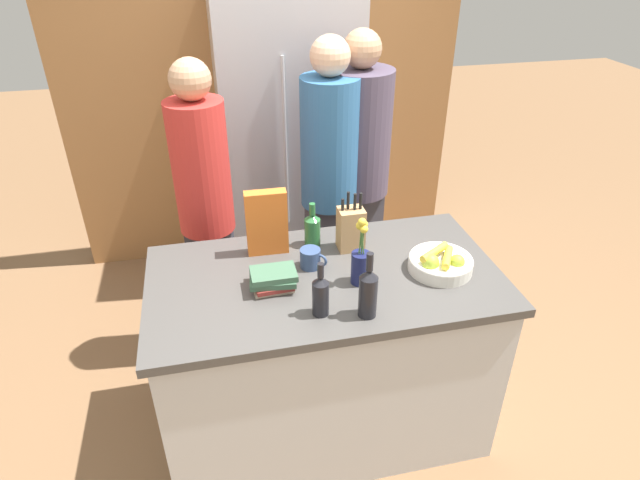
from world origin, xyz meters
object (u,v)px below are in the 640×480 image
at_px(flower_vase, 361,261).
at_px(bottle_wine, 313,229).
at_px(cereal_box, 267,223).
at_px(refrigerator, 288,142).
at_px(knife_block, 351,228).
at_px(person_in_red_tee, 358,168).
at_px(coffee_mug, 311,258).
at_px(book_stack, 273,279).
at_px(bottle_vinegar, 321,294).
at_px(fruit_bowl, 440,263).
at_px(bottle_oil, 368,291).
at_px(person_at_sink, 205,202).
at_px(person_in_blue, 329,178).

relative_size(flower_vase, bottle_wine, 1.43).
bearing_deg(cereal_box, refrigerator, 76.22).
distance_m(knife_block, person_in_red_tee, 0.75).
xyz_separation_m(knife_block, coffee_mug, (-0.21, -0.12, -0.06)).
height_order(knife_block, bottle_wine, knife_block).
bearing_deg(refrigerator, book_stack, -101.95).
bearing_deg(bottle_vinegar, coffee_mug, 84.80).
distance_m(fruit_bowl, person_in_red_tee, 0.98).
bearing_deg(bottle_wine, flower_vase, -69.27).
xyz_separation_m(knife_block, flower_vase, (-0.03, -0.27, -0.00)).
bearing_deg(book_stack, bottle_oil, -37.72).
xyz_separation_m(cereal_box, coffee_mug, (0.17, -0.17, -0.11)).
height_order(flower_vase, bottle_vinegar, flower_vase).
relative_size(person_at_sink, person_in_red_tee, 0.97).
relative_size(coffee_mug, book_stack, 0.56).
distance_m(coffee_mug, bottle_oil, 0.41).
xyz_separation_m(bottle_vinegar, person_at_sink, (-0.40, 0.95, -0.03)).
relative_size(knife_block, bottle_oil, 1.01).
relative_size(fruit_bowl, knife_block, 0.97).
bearing_deg(bottle_oil, cereal_box, 120.00).
relative_size(flower_vase, book_stack, 1.52).
distance_m(cereal_box, person_in_red_tee, 0.91).
bearing_deg(person_in_blue, cereal_box, -133.11).
relative_size(bottle_oil, bottle_vinegar, 1.22).
bearing_deg(person_in_blue, refrigerator, 93.69).
bearing_deg(flower_vase, bottle_oil, -99.08).
relative_size(cereal_box, person_in_blue, 0.18).
bearing_deg(flower_vase, fruit_bowl, 1.10).
distance_m(bottle_wine, person_in_blue, 0.56).
xyz_separation_m(fruit_bowl, knife_block, (-0.33, 0.27, 0.06)).
bearing_deg(bottle_vinegar, bottle_wine, 81.18).
bearing_deg(coffee_mug, person_in_red_tee, 61.33).
bearing_deg(coffee_mug, flower_vase, -41.53).
height_order(coffee_mug, book_stack, coffee_mug).
bearing_deg(person_in_blue, book_stack, -123.31).
xyz_separation_m(flower_vase, book_stack, (-0.37, 0.04, -0.06)).
distance_m(fruit_bowl, bottle_vinegar, 0.60).
height_order(cereal_box, bottle_oil, cereal_box).
distance_m(refrigerator, knife_block, 1.30).
relative_size(cereal_box, person_in_red_tee, 0.17).
bearing_deg(person_at_sink, person_in_red_tee, 33.81).
distance_m(cereal_box, person_at_sink, 0.53).
bearing_deg(knife_block, bottle_wine, 157.04).
bearing_deg(bottle_vinegar, person_in_red_tee, 67.36).
distance_m(knife_block, person_at_sink, 0.82).
distance_m(cereal_box, bottle_wine, 0.23).
distance_m(refrigerator, person_in_red_tee, 0.67).
bearing_deg(knife_block, person_in_blue, 86.19).
bearing_deg(bottle_oil, fruit_bowl, 29.11).
height_order(fruit_bowl, knife_block, knife_block).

